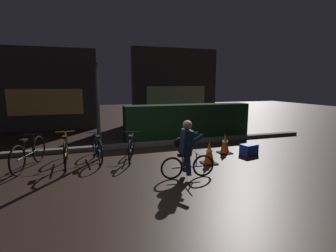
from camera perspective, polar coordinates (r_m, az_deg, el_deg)
name	(u,v)px	position (r m, az deg, el deg)	size (l,w,h in m)	color
ground_plane	(168,166)	(6.24, -0.06, -9.13)	(40.00, 40.00, 0.00)	black
sidewalk_curb	(147,144)	(8.27, -4.73, -4.10)	(12.00, 0.24, 0.12)	#56544F
hedge_row	(188,121)	(9.55, 4.55, 1.16)	(4.80, 0.70, 1.25)	black
storefront_left	(46,90)	(12.25, -25.83, 7.42)	(4.26, 0.54, 3.54)	#383330
storefront_right	(175,86)	(13.61, 1.57, 9.07)	(4.58, 0.54, 3.85)	#383330
street_post	(98,112)	(6.88, -15.53, 3.02)	(0.10, 0.10, 2.52)	#2D2D33
parked_bike_leftmost	(29,154)	(6.88, -28.91, -5.51)	(0.54, 1.64, 0.78)	black
parked_bike_left_mid	(66,151)	(6.78, -22.10, -5.16)	(0.46, 1.74, 0.80)	black
parked_bike_center_left	(97,148)	(6.96, -15.73, -4.76)	(0.46, 1.53, 0.71)	black
parked_bike_center_right	(131,147)	(6.85, -8.26, -4.75)	(0.50, 1.48, 0.70)	black
traffic_cone_near	(209,153)	(6.47, 9.29, -5.98)	(0.36, 0.36, 0.59)	black
traffic_cone_far	(225,144)	(7.53, 12.74, -3.88)	(0.36, 0.36, 0.59)	black
blue_crate	(249,150)	(7.58, 17.80, -5.08)	(0.44, 0.32, 0.30)	#193DB7
cyclist	(186,149)	(5.37, 4.17, -5.23)	(1.19, 0.54, 1.25)	black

